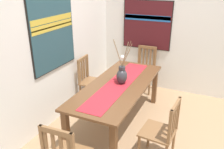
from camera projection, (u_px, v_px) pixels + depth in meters
name	position (u px, v px, depth m)	size (l,w,h in m)	color
ground_plane	(161.00, 140.00, 3.58)	(6.40, 6.40, 0.03)	#A37F5B
wall_back	(54.00, 40.00, 3.77)	(6.40, 0.12, 2.70)	silver
wall_side	(189.00, 29.00, 4.62)	(0.12, 6.40, 2.70)	silver
dining_table	(118.00, 90.00, 3.71)	(2.09, 0.85, 0.74)	brown
table_runner	(119.00, 84.00, 3.67)	(1.93, 0.36, 0.01)	#B7232D
centerpiece_vase	(122.00, 75.00, 3.63)	(0.28, 0.31, 0.74)	#333338
chair_0	(162.00, 131.00, 3.00)	(0.45, 0.45, 0.90)	brown
chair_1	(145.00, 68.00, 5.01)	(0.43, 0.43, 0.95)	brown
chair_3	(90.00, 80.00, 4.50)	(0.45, 0.45, 0.91)	brown
painting_on_back_wall	(53.00, 28.00, 3.59)	(1.03, 0.05, 1.32)	black
painting_on_side_wall	(147.00, 25.00, 4.88)	(0.05, 1.03, 1.01)	black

